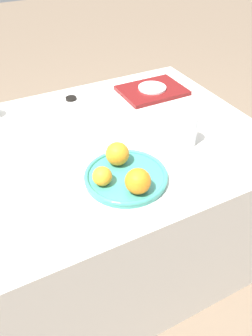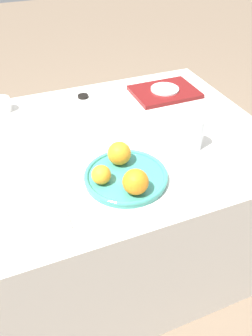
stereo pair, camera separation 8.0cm
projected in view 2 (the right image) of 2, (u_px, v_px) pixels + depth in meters
The scene contains 12 objects.
ground_plane at pixel (104, 254), 1.78m from camera, with size 12.00×12.00×0.00m, color #7A6651.
table at pixel (100, 206), 1.54m from camera, with size 1.41×1.00×0.75m.
fruit_platter at pixel (126, 176), 1.12m from camera, with size 0.29×0.29×0.03m.
orange_0 at pixel (119, 153), 1.14m from camera, with size 0.08×0.08×0.08m.
orange_1 at pixel (136, 182), 1.03m from camera, with size 0.08×0.08×0.08m.
orange_2 at pixel (101, 175), 1.07m from camera, with size 0.06×0.06×0.06m.
water_glass at pixel (193, 133), 1.24m from camera, with size 0.08×0.08×0.12m.
serving_tray at pixel (165, 92), 1.62m from camera, with size 0.31×0.23×0.02m.
side_plate at pixel (165, 89), 1.61m from camera, with size 0.14×0.14×0.01m.
cup_1 at pixel (2, 105), 1.47m from camera, with size 0.07×0.07×0.06m.
napkin at pixel (49, 221), 0.98m from camera, with size 0.11×0.11×0.01m.
soy_dish at pixel (83, 96), 1.59m from camera, with size 0.05×0.05×0.01m.
Camera 2 is at (-0.29, -1.05, 1.49)m, focal length 35.00 mm.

